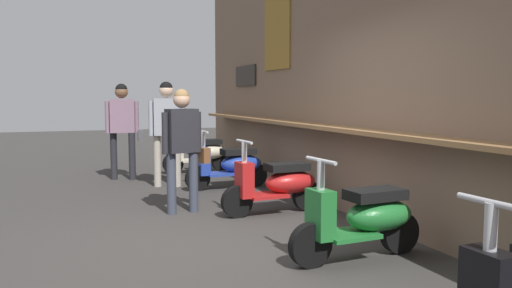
{
  "coord_description": "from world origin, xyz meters",
  "views": [
    {
      "loc": [
        5.0,
        -1.53,
        1.52
      ],
      "look_at": [
        -2.23,
        1.22,
        0.79
      ],
      "focal_mm": 36.16,
      "sensor_mm": 36.0,
      "label": 1
    }
  ],
  "objects_px": {
    "scooter_blue": "(232,165)",
    "shopper_passing": "(123,121)",
    "scooter_red": "(279,184)",
    "shopper_browsing": "(168,122)",
    "shopper_with_handbag": "(183,139)",
    "scooter_cream": "(202,153)",
    "scooter_green": "(365,218)"
  },
  "relations": [
    {
      "from": "scooter_blue",
      "to": "shopper_passing",
      "type": "height_order",
      "value": "shopper_passing"
    },
    {
      "from": "scooter_red",
      "to": "shopper_browsing",
      "type": "height_order",
      "value": "shopper_browsing"
    },
    {
      "from": "shopper_browsing",
      "to": "shopper_with_handbag",
      "type": "bearing_deg",
      "value": -179.52
    },
    {
      "from": "scooter_cream",
      "to": "scooter_blue",
      "type": "relative_size",
      "value": 1.0
    },
    {
      "from": "shopper_passing",
      "to": "shopper_with_handbag",
      "type": "bearing_deg",
      "value": -166.55
    },
    {
      "from": "shopper_passing",
      "to": "scooter_blue",
      "type": "bearing_deg",
      "value": -128.98
    },
    {
      "from": "scooter_red",
      "to": "shopper_with_handbag",
      "type": "distance_m",
      "value": 1.36
    },
    {
      "from": "scooter_red",
      "to": "shopper_passing",
      "type": "distance_m",
      "value": 3.88
    },
    {
      "from": "scooter_blue",
      "to": "shopper_with_handbag",
      "type": "bearing_deg",
      "value": 50.41
    },
    {
      "from": "scooter_green",
      "to": "shopper_browsing",
      "type": "bearing_deg",
      "value": -82.15
    },
    {
      "from": "scooter_green",
      "to": "shopper_passing",
      "type": "relative_size",
      "value": 0.81
    },
    {
      "from": "scooter_blue",
      "to": "shopper_browsing",
      "type": "height_order",
      "value": "shopper_browsing"
    },
    {
      "from": "scooter_green",
      "to": "shopper_browsing",
      "type": "distance_m",
      "value": 4.63
    },
    {
      "from": "scooter_cream",
      "to": "shopper_with_handbag",
      "type": "bearing_deg",
      "value": 68.93
    },
    {
      "from": "scooter_blue",
      "to": "shopper_with_handbag",
      "type": "relative_size",
      "value": 0.87
    },
    {
      "from": "scooter_green",
      "to": "shopper_browsing",
      "type": "xyz_separation_m",
      "value": [
        -4.48,
        -0.94,
        0.69
      ]
    },
    {
      "from": "scooter_blue",
      "to": "scooter_green",
      "type": "height_order",
      "value": "same"
    },
    {
      "from": "shopper_browsing",
      "to": "shopper_passing",
      "type": "distance_m",
      "value": 1.18
    },
    {
      "from": "scooter_red",
      "to": "shopper_with_handbag",
      "type": "height_order",
      "value": "shopper_with_handbag"
    },
    {
      "from": "shopper_with_handbag",
      "to": "shopper_passing",
      "type": "xyz_separation_m",
      "value": [
        -3.02,
        -0.41,
        0.1
      ]
    },
    {
      "from": "scooter_green",
      "to": "scooter_cream",
      "type": "bearing_deg",
      "value": -94.02
    },
    {
      "from": "scooter_cream",
      "to": "shopper_with_handbag",
      "type": "relative_size",
      "value": 0.87
    },
    {
      "from": "shopper_with_handbag",
      "to": "scooter_red",
      "type": "bearing_deg",
      "value": -127.45
    },
    {
      "from": "shopper_with_handbag",
      "to": "shopper_browsing",
      "type": "distance_m",
      "value": 2.02
    },
    {
      "from": "scooter_cream",
      "to": "scooter_green",
      "type": "bearing_deg",
      "value": 87.46
    },
    {
      "from": "scooter_blue",
      "to": "shopper_browsing",
      "type": "distance_m",
      "value": 1.28
    },
    {
      "from": "scooter_green",
      "to": "scooter_blue",
      "type": "bearing_deg",
      "value": -94.02
    },
    {
      "from": "scooter_green",
      "to": "shopper_passing",
      "type": "distance_m",
      "value": 5.74
    },
    {
      "from": "scooter_red",
      "to": "shopper_with_handbag",
      "type": "bearing_deg",
      "value": -25.3
    },
    {
      "from": "scooter_blue",
      "to": "scooter_red",
      "type": "xyz_separation_m",
      "value": [
        1.95,
        -0.0,
        0.0
      ]
    },
    {
      "from": "scooter_cream",
      "to": "shopper_with_handbag",
      "type": "height_order",
      "value": "shopper_with_handbag"
    },
    {
      "from": "shopper_passing",
      "to": "scooter_red",
      "type": "bearing_deg",
      "value": -150.34
    }
  ]
}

